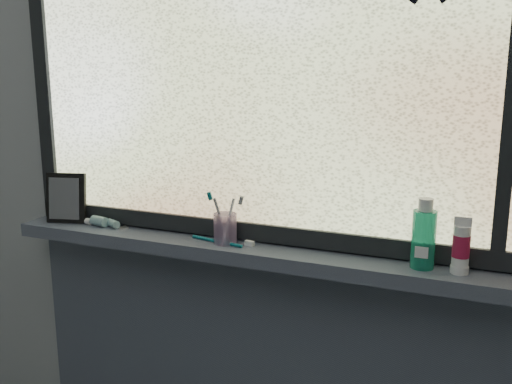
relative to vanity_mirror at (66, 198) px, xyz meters
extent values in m
cube|color=#9EA3A8|center=(0.69, 0.07, 0.15)|extent=(3.00, 0.01, 2.50)
cube|color=#464D5E|center=(0.69, -0.01, -0.10)|extent=(1.62, 0.14, 0.04)
cube|color=silver|center=(0.69, 0.05, 0.43)|extent=(1.50, 0.01, 1.00)
cube|color=black|center=(0.69, 0.04, -0.05)|extent=(1.60, 0.03, 0.05)
cube|color=black|center=(-0.09, 0.04, 0.43)|extent=(0.05, 0.03, 1.10)
cube|color=black|center=(0.00, 0.00, 0.00)|extent=(0.14, 0.10, 0.16)
cylinder|color=#B38FBD|center=(0.57, -0.01, -0.04)|extent=(0.08, 0.08, 0.09)
cylinder|color=#21AB81|center=(1.11, 0.00, 0.01)|extent=(0.06, 0.06, 0.15)
cylinder|color=silver|center=(1.20, -0.01, 0.00)|extent=(0.05, 0.05, 0.10)
camera|label=1|loc=(1.25, -1.41, 0.41)|focal=40.00mm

